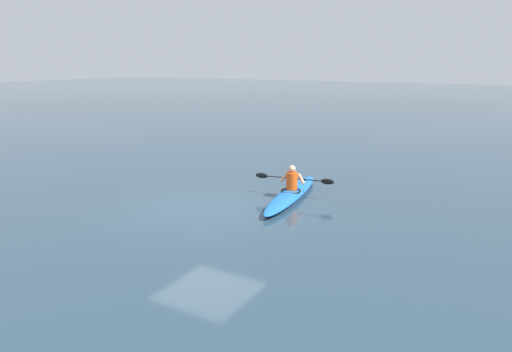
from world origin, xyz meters
name	(u,v)px	position (x,y,z in m)	size (l,w,h in m)	color
ground_plane	(207,209)	(0.00, 0.00, 0.00)	(160.00, 160.00, 0.00)	#233847
kayak	(291,194)	(-1.55, -2.11, 0.13)	(1.35, 4.55, 0.26)	#1959A5
kayaker	(292,179)	(-1.54, -2.16, 0.57)	(2.43, 0.57, 0.74)	#E04C14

